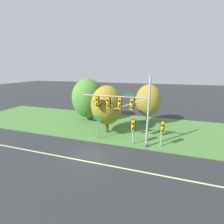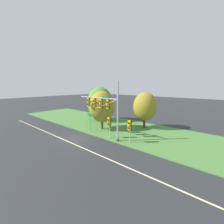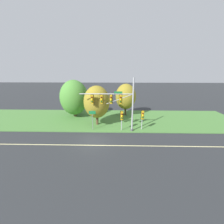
{
  "view_description": "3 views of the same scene",
  "coord_description": "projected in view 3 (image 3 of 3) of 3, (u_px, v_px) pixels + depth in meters",
  "views": [
    {
      "loc": [
        5.89,
        -12.08,
        8.26
      ],
      "look_at": [
        0.87,
        4.4,
        3.31
      ],
      "focal_mm": 24.0,
      "sensor_mm": 36.0,
      "label": 1
    },
    {
      "loc": [
        16.73,
        -11.29,
        7.21
      ],
      "look_at": [
        3.52,
        3.81,
        3.6
      ],
      "focal_mm": 24.0,
      "sensor_mm": 36.0,
      "label": 2
    },
    {
      "loc": [
        2.78,
        -17.14,
        8.83
      ],
      "look_at": [
        2.23,
        4.65,
        2.44
      ],
      "focal_mm": 24.0,
      "sensor_mm": 36.0,
      "label": 3
    }
  ],
  "objects": [
    {
      "name": "tree_behind_signpost",
      "position": [
        126.0,
        97.0,
        28.19
      ],
      "size": [
        3.84,
        3.84,
        6.0
      ],
      "color": "#423021",
      "rests_on": "grass_verge"
    },
    {
      "name": "lane_stripe",
      "position": [
        92.0,
        145.0,
        17.84
      ],
      "size": [
        36.0,
        0.16,
        0.01
      ],
      "primitive_type": "cube",
      "color": "beige",
      "rests_on": "ground"
    },
    {
      "name": "pedestrian_signal_further_along",
      "position": [
        143.0,
        116.0,
        21.54
      ],
      "size": [
        0.46,
        0.55,
        2.94
      ],
      "color": "#9EA0A5",
      "rests_on": "grass_verge"
    },
    {
      "name": "ground_plane",
      "position": [
        94.0,
        141.0,
        18.99
      ],
      "size": [
        160.0,
        160.0,
        0.0
      ],
      "primitive_type": "plane",
      "color": "#282B2D"
    },
    {
      "name": "grass_verge",
      "position": [
        100.0,
        119.0,
        26.89
      ],
      "size": [
        48.0,
        11.5,
        0.1
      ],
      "primitive_type": "cube",
      "color": "#477A38",
      "rests_on": "ground"
    },
    {
      "name": "pedestrian_signal_near_kerb",
      "position": [
        122.0,
        117.0,
        21.19
      ],
      "size": [
        0.46,
        0.55,
        2.96
      ],
      "color": "#9EA0A5",
      "rests_on": "grass_verge"
    },
    {
      "name": "tree_left_of_mast",
      "position": [
        97.0,
        102.0,
        23.24
      ],
      "size": [
        4.04,
        4.04,
        6.23
      ],
      "color": "#4C3823",
      "rests_on": "grass_verge"
    },
    {
      "name": "traffic_signal_mast",
      "position": [
        115.0,
        102.0,
        20.59
      ],
      "size": [
        7.53,
        0.49,
        7.58
      ],
      "color": "#9EA0A5",
      "rests_on": "grass_verge"
    },
    {
      "name": "tree_nearest_road",
      "position": [
        74.0,
        98.0,
        27.38
      ],
      "size": [
        5.1,
        5.1,
        6.77
      ],
      "color": "brown",
      "rests_on": "grass_verge"
    },
    {
      "name": "route_sign_post",
      "position": [
        92.0,
        117.0,
        21.63
      ],
      "size": [
        1.0,
        0.08,
        2.92
      ],
      "color": "slate",
      "rests_on": "grass_verge"
    }
  ]
}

